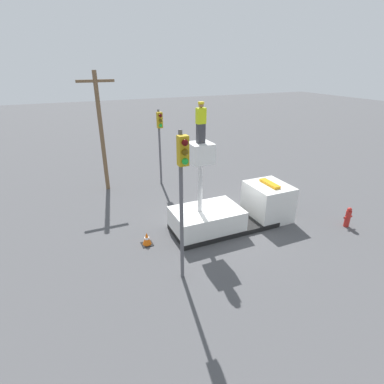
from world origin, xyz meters
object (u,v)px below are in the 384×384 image
traffic_light_across (160,133)px  traffic_cone_rear (147,239)px  worker (201,123)px  utility_pole (101,129)px  fire_hydrant (348,217)px  bucket_truck (234,211)px  traffic_light_pole (182,181)px

traffic_light_across → traffic_cone_rear: bearing=-113.8°
worker → utility_pole: utility_pole is taller
fire_hydrant → utility_pole: (-10.48, 10.17, 3.51)m
traffic_cone_rear → utility_pole: (-0.54, 7.64, 3.74)m
traffic_cone_rear → fire_hydrant: bearing=-14.3°
traffic_light_across → bucket_truck: bearing=-77.2°
traffic_light_pole → traffic_light_across: (2.40, 9.83, -0.51)m
traffic_light_pole → traffic_cone_rear: (-0.66, 2.90, -3.83)m
traffic_light_across → utility_pole: 3.69m
bucket_truck → traffic_cone_rear: bucket_truck is taller
traffic_light_pole → fire_hydrant: size_ratio=5.43×
traffic_light_across → traffic_cone_rear: 8.27m
traffic_light_pole → traffic_cone_rear: size_ratio=9.34×
traffic_light_pole → utility_pole: utility_pole is taller
traffic_cone_rear → utility_pole: size_ratio=0.08×
bucket_truck → fire_hydrant: (5.31, -2.48, -0.32)m
bucket_truck → utility_pole: (-5.18, 7.69, 3.19)m
traffic_light_across → utility_pole: (-3.59, 0.71, 0.42)m
traffic_light_across → fire_hydrant: bearing=-53.9°
bucket_truck → fire_hydrant: bucket_truck is taller
traffic_light_pole → traffic_cone_rear: 4.85m
traffic_light_across → traffic_cone_rear: size_ratio=8.13×
bucket_truck → fire_hydrant: size_ratio=5.90×
bucket_truck → utility_pole: size_ratio=0.85×
traffic_light_pole → traffic_light_across: traffic_light_pole is taller
bucket_truck → traffic_light_across: size_ratio=1.25×
traffic_light_pole → utility_pole: bearing=96.5°
worker → traffic_light_across: worker is taller
traffic_light_across → fire_hydrant: (6.89, -9.46, -3.08)m
worker → fire_hydrant: bearing=-18.9°
traffic_light_pole → utility_pole: size_ratio=0.79×
bucket_truck → traffic_light_pole: (-3.98, -2.85, 3.27)m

